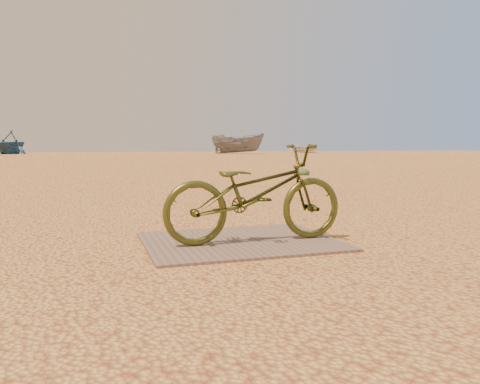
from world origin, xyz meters
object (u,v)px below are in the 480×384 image
object	(u,v)px
boat_far_left	(10,142)
boat_far_right	(306,148)
plywood_board	(240,241)
bicycle	(255,193)
boat_mid_right	(238,144)

from	to	relation	value
boat_far_left	boat_far_right	size ratio (longest dim) A/B	0.85
plywood_board	boat_far_right	size ratio (longest dim) A/B	0.32
bicycle	boat_mid_right	distance (m)	44.28
boat_mid_right	boat_far_right	world-z (taller)	boat_mid_right
plywood_board	boat_far_left	size ratio (longest dim) A/B	0.38
plywood_board	boat_far_right	xyz separation A→B (m)	(23.06, 45.41, 0.53)
plywood_board	boat_far_left	xyz separation A→B (m)	(-8.39, 47.24, 1.17)
boat_mid_right	boat_far_right	bearing A→B (deg)	-55.41
bicycle	boat_far_left	bearing A→B (deg)	9.65
plywood_board	boat_far_left	world-z (taller)	boat_far_left
boat_mid_right	plywood_board	bearing A→B (deg)	177.01
plywood_board	boat_far_left	distance (m)	47.99
boat_far_left	plywood_board	bearing A→B (deg)	-50.10
boat_mid_right	boat_far_left	bearing A→B (deg)	91.76
boat_mid_right	boat_far_right	size ratio (longest dim) A/B	1.02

